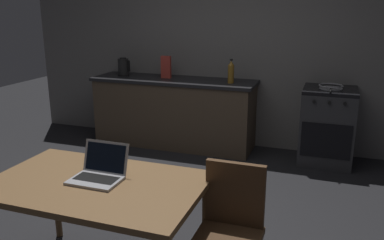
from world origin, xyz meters
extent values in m
plane|color=black|center=(0.00, 0.00, 0.00)|extent=(12.00, 12.00, 0.00)
cube|color=slate|center=(0.30, 2.33, 1.28)|extent=(6.40, 0.10, 2.56)
cube|color=#4C3D2D|center=(-0.64, 1.98, 0.43)|extent=(2.10, 0.60, 0.86)
cube|color=black|center=(-0.64, 1.98, 0.88)|extent=(2.16, 0.64, 0.04)
cube|color=#2D2D30|center=(1.30, 1.98, 0.43)|extent=(0.60, 0.60, 0.86)
cube|color=black|center=(1.30, 1.98, 0.88)|extent=(0.60, 0.60, 0.04)
cube|color=black|center=(1.30, 1.67, 0.36)|extent=(0.54, 0.01, 0.40)
cylinder|color=black|center=(1.14, 1.66, 0.80)|extent=(0.04, 0.02, 0.04)
cylinder|color=black|center=(1.30, 1.66, 0.80)|extent=(0.04, 0.02, 0.04)
cylinder|color=black|center=(1.46, 1.66, 0.80)|extent=(0.04, 0.02, 0.04)
cube|color=brown|center=(-0.06, -0.82, 0.71)|extent=(1.37, 0.85, 0.04)
cylinder|color=brown|center=(-0.68, -0.46, 0.34)|extent=(0.05, 0.05, 0.69)
cylinder|color=brown|center=(0.57, -0.46, 0.34)|extent=(0.05, 0.05, 0.69)
cube|color=#4C331E|center=(0.79, -0.74, 0.43)|extent=(0.40, 0.40, 0.04)
cube|color=#4C331E|center=(0.79, -0.56, 0.66)|extent=(0.38, 0.04, 0.42)
cube|color=#99999E|center=(-0.06, -0.82, 0.74)|extent=(0.32, 0.22, 0.02)
cube|color=black|center=(-0.06, -0.80, 0.75)|extent=(0.28, 0.12, 0.00)
cube|color=#99999E|center=(-0.06, -0.68, 0.85)|extent=(0.32, 0.07, 0.20)
cube|color=black|center=(-0.06, -0.68, 0.84)|extent=(0.29, 0.06, 0.18)
cylinder|color=black|center=(-1.38, 1.98, 0.91)|extent=(0.15, 0.15, 0.02)
cylinder|color=black|center=(-1.38, 1.98, 1.03)|extent=(0.14, 0.14, 0.21)
cylinder|color=black|center=(-1.38, 1.98, 1.14)|extent=(0.09, 0.09, 0.02)
cube|color=black|center=(-1.29, 1.98, 1.04)|extent=(0.02, 0.02, 0.15)
cylinder|color=#8C601E|center=(0.13, 1.93, 1.01)|extent=(0.08, 0.08, 0.22)
cone|color=#8C601E|center=(0.13, 1.93, 1.15)|extent=(0.08, 0.08, 0.06)
cylinder|color=black|center=(0.13, 1.93, 1.19)|extent=(0.03, 0.03, 0.02)
cylinder|color=gray|center=(1.30, 1.96, 0.91)|extent=(0.26, 0.26, 0.01)
torus|color=gray|center=(1.30, 1.96, 0.94)|extent=(0.27, 0.27, 0.02)
cylinder|color=black|center=(1.30, 1.74, 0.92)|extent=(0.02, 0.18, 0.02)
cube|color=#B2382D|center=(-0.76, 2.00, 1.05)|extent=(0.13, 0.05, 0.29)
camera|label=1|loc=(1.31, -2.83, 1.80)|focal=37.54mm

